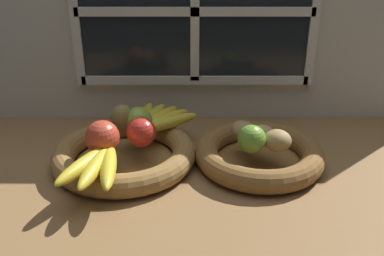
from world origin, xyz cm
name	(u,v)px	position (x,y,z in cm)	size (l,w,h in cm)	color
ground_plane	(195,171)	(0.00, 0.00, -1.50)	(140.00, 90.00, 3.00)	olive
back_wall	(195,22)	(0.00, 29.77, 27.88)	(140.00, 4.60, 55.00)	silver
fruit_bowl_left	(125,154)	(-16.74, 0.90, 2.52)	(33.71, 33.71, 5.40)	olive
fruit_bowl_right	(259,154)	(15.07, 0.90, 2.53)	(30.37, 30.37, 5.40)	brown
apple_red_right	(141,133)	(-12.32, -0.37, 8.81)	(6.81, 6.81, 6.81)	red
apple_red_front	(103,137)	(-20.48, -3.50, 9.20)	(7.60, 7.60, 7.60)	#CC422D
apple_green_back	(139,121)	(-13.73, 6.21, 8.83)	(6.85, 6.85, 6.85)	#8CAD3D
pear_brown	(123,119)	(-17.45, 6.16, 9.21)	(5.85, 5.56, 7.60)	olive
banana_bunch_front	(98,164)	(-20.19, -11.63, 7.02)	(13.06, 19.49, 3.22)	yellow
banana_bunch_back	(157,119)	(-9.79, 11.40, 6.91)	(16.71, 18.83, 3.02)	yellow
potato_large	(261,135)	(15.07, 0.90, 7.67)	(6.92, 4.98, 4.54)	tan
potato_small	(277,140)	(18.31, -2.35, 7.86)	(6.40, 5.95, 4.92)	#A38451
potato_oblong	(244,130)	(11.42, 3.74, 7.53)	(6.73, 5.62, 4.25)	#A38451
lime_near	(252,139)	(12.45, -3.04, 8.57)	(6.34, 6.34, 6.34)	#6B9E33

